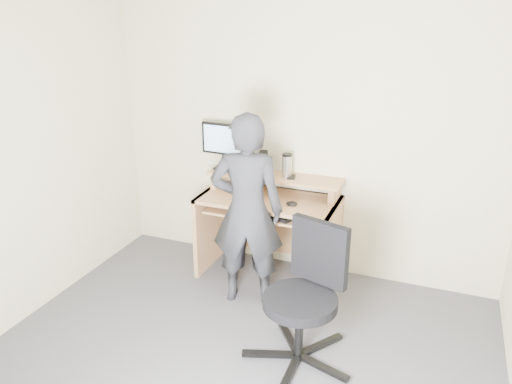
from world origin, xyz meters
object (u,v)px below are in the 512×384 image
Objects in this scene: desk at (272,216)px; office_chair at (307,291)px; monitor at (225,142)px; person at (247,211)px.

office_chair is (0.62, -1.04, -0.03)m from desk.
monitor is 0.28× the size of person.
person is (-0.65, 0.53, 0.27)m from office_chair.
person reaches higher than desk.
person is (-0.03, -0.51, 0.24)m from desk.
monitor reaches higher than desk.
person is at bearing -48.92° from monitor.
desk is at bearing -5.51° from monitor.
monitor is 1.69m from office_chair.
person reaches higher than office_chair.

